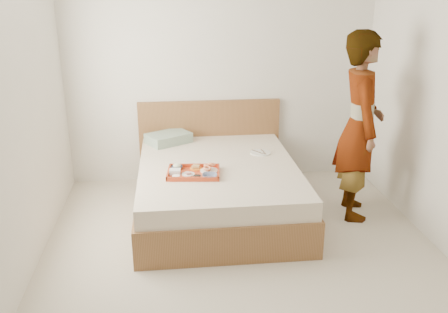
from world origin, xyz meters
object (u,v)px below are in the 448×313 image
tray (194,172)px  dinner_plate (260,153)px  bed (218,189)px  person (360,127)px

tray → dinner_plate: tray is taller
dinner_plate → tray: bearing=-144.8°
bed → tray: (-0.25, -0.24, 0.29)m
bed → tray: size_ratio=4.10×
bed → tray: tray is taller
dinner_plate → person: bearing=-26.1°
dinner_plate → person: person is taller
bed → dinner_plate: 0.62m
tray → dinner_plate: 0.90m
tray → bed: bearing=48.8°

